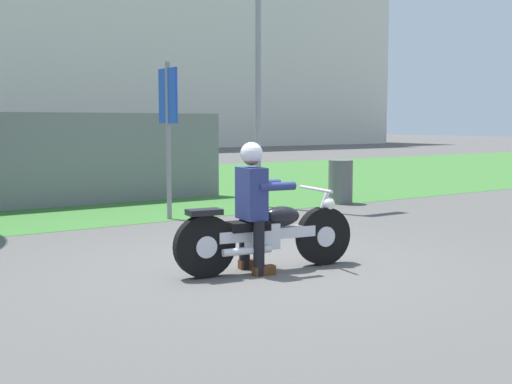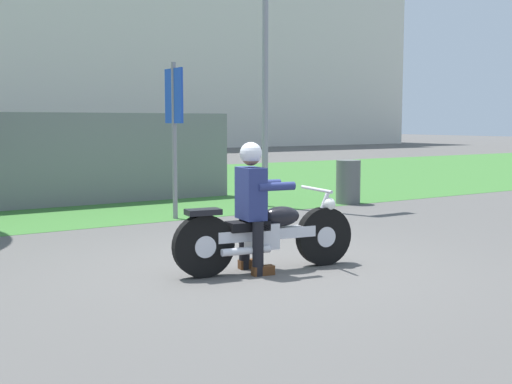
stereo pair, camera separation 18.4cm
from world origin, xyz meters
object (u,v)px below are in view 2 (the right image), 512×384
at_px(sign_banner, 174,116).
at_px(rider_lead, 252,197).
at_px(motorcycle_lead, 267,235).
at_px(trash_can, 348,182).
at_px(streetlight_pole, 270,1).

bearing_deg(sign_banner, rider_lead, -104.86).
relative_size(motorcycle_lead, trash_can, 2.43).
bearing_deg(sign_banner, streetlight_pole, 13.22).
distance_m(motorcycle_lead, streetlight_pole, 6.61).
bearing_deg(rider_lead, streetlight_pole, 62.41).
distance_m(rider_lead, trash_can, 6.36).
xyz_separation_m(motorcycle_lead, trash_can, (4.72, 4.08, 0.03)).
xyz_separation_m(motorcycle_lead, rider_lead, (-0.17, 0.03, 0.42)).
bearing_deg(motorcycle_lead, trash_can, 49.45).
bearing_deg(streetlight_pole, sign_banner, -166.78).
bearing_deg(motorcycle_lead, rider_lead, 179.19).
relative_size(streetlight_pole, sign_banner, 2.41).
bearing_deg(rider_lead, motorcycle_lead, -0.81).
xyz_separation_m(trash_can, sign_banner, (-3.81, 0.01, 1.29)).
relative_size(streetlight_pole, trash_can, 7.24).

